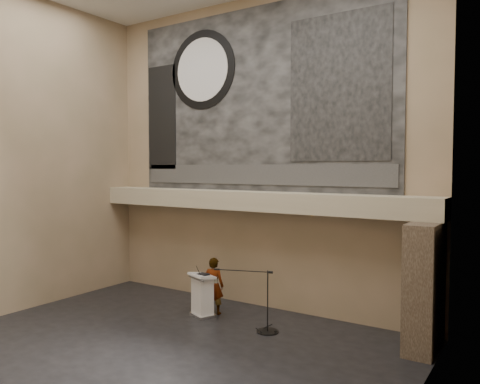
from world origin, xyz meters
The scene contains 19 objects.
floor centered at (0.00, 0.00, 0.00)m, with size 10.00×10.00×0.00m, color black.
wall_back centered at (0.00, 4.00, 4.25)m, with size 10.00×0.02×8.50m, color #7C6C4F.
wall_left centered at (-5.00, 0.00, 4.25)m, with size 0.02×8.00×8.50m, color #7C6C4F.
wall_right centered at (5.00, 0.00, 4.25)m, with size 0.02×8.00×8.50m, color #7C6C4F.
soffit centered at (0.00, 3.60, 2.95)m, with size 10.00×0.80×0.50m, color tan.
sprinkler_left centered at (-1.60, 3.55, 2.67)m, with size 0.04×0.04×0.06m, color #B2893D.
sprinkler_right centered at (1.90, 3.55, 2.67)m, with size 0.04×0.04×0.06m, color #B2893D.
banner centered at (0.00, 3.97, 5.70)m, with size 8.00×0.05×5.00m, color black.
banner_text_strip centered at (0.00, 3.93, 3.65)m, with size 7.76×0.02×0.55m, color #303030.
banner_clock_rim centered at (-1.80, 3.93, 6.70)m, with size 2.30×2.30×0.02m, color black.
banner_clock_face centered at (-1.80, 3.91, 6.70)m, with size 1.84×1.84×0.02m, color silver.
banner_building_print centered at (2.40, 3.93, 5.80)m, with size 2.60×0.02×3.60m, color black.
banner_brick_print centered at (-3.40, 3.93, 5.40)m, with size 1.10×0.02×3.20m, color black.
stone_pier centered at (4.65, 3.15, 1.35)m, with size 0.60×1.40×2.70m, color #3F3227.
lectern centered at (-0.61, 2.36, 0.55)m, with size 0.82×0.71×1.13m.
binder centered at (-0.54, 2.32, 1.12)m, with size 0.27×0.21×0.04m, color black.
papers centered at (-0.69, 2.31, 1.10)m, with size 0.23×0.32×0.01m, color white.
speaker_person centered at (-0.50, 2.71, 0.75)m, with size 0.54×0.36×1.49m, color silver.
mic_stand centered at (1.32, 2.28, 0.22)m, with size 1.49×0.70×1.45m.
Camera 1 is at (6.72, -7.04, 3.84)m, focal length 35.00 mm.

